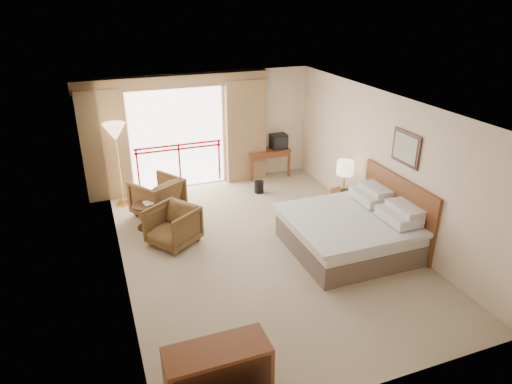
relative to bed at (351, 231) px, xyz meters
name	(u,v)px	position (x,y,z in m)	size (l,w,h in m)	color
floor	(263,248)	(-1.50, 0.60, -0.38)	(7.00, 7.00, 0.00)	gray
ceiling	(264,105)	(-1.50, 0.60, 2.32)	(7.00, 7.00, 0.00)	white
wall_back	(210,129)	(-1.50, 4.10, 0.97)	(5.00, 5.00, 0.00)	beige
wall_front	(381,296)	(-1.50, -2.90, 0.97)	(5.00, 5.00, 0.00)	beige
wall_left	(115,203)	(-4.00, 0.60, 0.97)	(7.00, 7.00, 0.00)	beige
wall_right	(384,164)	(1.00, 0.60, 0.97)	(7.00, 7.00, 0.00)	beige
balcony_door	(178,139)	(-2.30, 4.08, 0.82)	(2.40, 2.40, 0.00)	white
balcony_railing	(179,155)	(-2.30, 4.06, 0.44)	(2.09, 0.03, 1.02)	#A20D18
curtain_left	(105,146)	(-3.95, 3.95, 0.87)	(1.00, 0.26, 2.50)	olive
curtain_right	(245,131)	(-0.65, 3.95, 0.87)	(1.00, 0.26, 2.50)	olive
valance	(174,82)	(-2.30, 3.98, 2.17)	(4.40, 0.22, 0.28)	olive
hvac_vent	(261,84)	(-0.20, 4.07, 1.97)	(0.50, 0.04, 0.50)	silver
bed	(351,231)	(0.00, 0.00, 0.00)	(2.13, 2.06, 0.97)	brown
headboard	(397,209)	(0.96, 0.00, 0.27)	(0.06, 2.10, 1.30)	#5E2F1B
framed_art	(406,148)	(0.97, 0.00, 1.47)	(0.04, 0.72, 0.60)	black
nightstand	(344,202)	(0.63, 1.31, -0.10)	(0.38, 0.46, 0.55)	#5E2F1B
table_lamp	(345,168)	(0.63, 1.36, 0.65)	(0.35, 0.35, 0.62)	tan
phone	(346,192)	(0.58, 1.16, 0.21)	(0.18, 0.14, 0.08)	black
desk	(267,155)	(-0.06, 3.98, 0.18)	(1.10, 0.53, 0.72)	#5E2F1B
tv	(279,141)	(0.24, 3.93, 0.52)	(0.41, 0.32, 0.37)	black
coffee_maker	(255,146)	(-0.41, 3.94, 0.48)	(0.13, 0.13, 0.29)	black
cup	(261,149)	(-0.26, 3.89, 0.39)	(0.07, 0.07, 0.10)	white
wastebasket	(259,187)	(-0.65, 3.01, -0.24)	(0.22, 0.22, 0.28)	black
armchair_far	(159,214)	(-3.07, 2.68, -0.38)	(0.88, 0.91, 0.83)	#4B331A
armchair_near	(174,243)	(-3.01, 1.34, -0.38)	(0.80, 0.82, 0.75)	#4B331A
side_table	(145,212)	(-3.42, 2.16, -0.02)	(0.47, 0.47, 0.52)	black
book	(144,205)	(-3.42, 2.16, 0.15)	(0.18, 0.24, 0.02)	white
floor_lamp	(115,135)	(-3.73, 3.49, 1.22)	(0.47, 0.47, 1.86)	tan
dresser	(218,376)	(-3.24, -2.46, 0.02)	(1.18, 0.50, 0.79)	#5E2F1B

